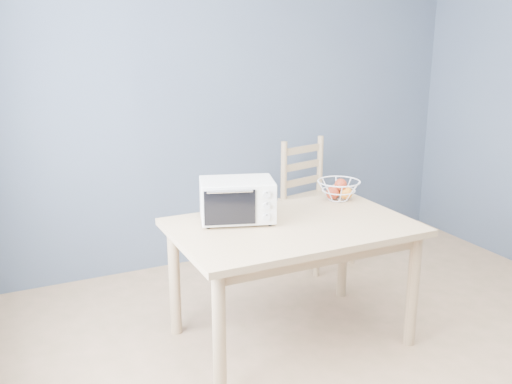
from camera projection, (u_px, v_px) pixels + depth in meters
name	position (u px, v px, depth m)	size (l,w,h in m)	color
room	(432.00, 154.00, 2.61)	(4.01, 4.51, 2.61)	tan
dining_table	(292.00, 240.00, 3.38)	(1.40, 0.90, 0.75)	tan
toaster_oven	(234.00, 200.00, 3.36)	(0.50, 0.41, 0.25)	silver
fruit_basket	(338.00, 189.00, 3.81)	(0.38, 0.38, 0.15)	white
dining_chair	(314.00, 203.00, 4.63)	(0.56, 0.56, 1.00)	tan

